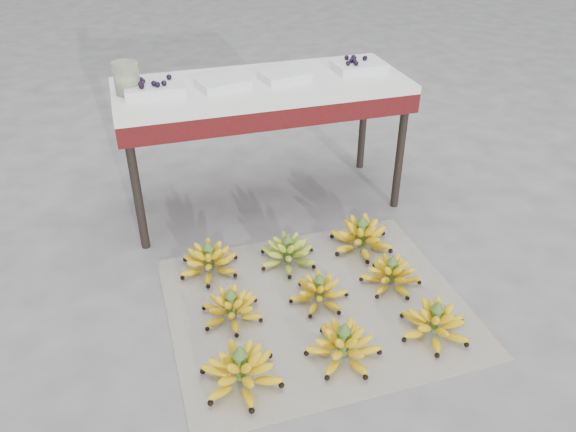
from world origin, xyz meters
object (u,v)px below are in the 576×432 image
object	(u,v)px
bunch_mid_left	(231,308)
bunch_back_left	(209,261)
bunch_front_left	(241,370)
tray_far_right	(359,66)
bunch_back_center	(288,253)
vendor_table	(262,97)
bunch_front_right	(435,323)
glass_jar	(127,78)
tray_far_left	(154,88)
bunch_back_right	(361,236)
bunch_front_center	(343,345)
tray_left	(223,83)
tray_right	(285,76)
bunch_mid_center	(319,292)
newspaper_mat	(316,305)
bunch_mid_right	(391,275)

from	to	relation	value
bunch_mid_left	bunch_back_left	distance (m)	0.34
bunch_front_left	tray_far_right	bearing A→B (deg)	31.07
bunch_back_center	vendor_table	size ratio (longest dim) A/B	0.20
bunch_front_right	glass_jar	distance (m)	1.76
vendor_table	tray_far_left	bearing A→B (deg)	179.98
glass_jar	bunch_back_right	bearing A→B (deg)	-30.99
bunch_front_center	glass_jar	size ratio (longest dim) A/B	2.53
bunch_back_right	tray_left	size ratio (longest dim) A/B	1.35
bunch_front_left	tray_far_right	xyz separation A→B (m)	(0.95, 1.26, 0.65)
bunch_back_right	tray_right	distance (m)	0.89
tray_far_left	bunch_front_left	bearing A→B (deg)	-84.92
tray_far_left	vendor_table	bearing A→B (deg)	-0.02
glass_jar	bunch_back_center	bearing A→B (deg)	-45.19
bunch_mid_left	tray_right	xyz separation A→B (m)	(0.50, 0.88, 0.66)
tray_far_left	bunch_mid_center	bearing A→B (deg)	-59.00
bunch_back_left	bunch_back_center	distance (m)	0.37
bunch_front_right	glass_jar	xyz separation A→B (m)	(-1.03, 1.23, 0.71)
newspaper_mat	bunch_back_left	xyz separation A→B (m)	(-0.40, 0.37, 0.06)
bunch_front_left	tray_right	world-z (taller)	tray_right
newspaper_mat	bunch_front_left	world-z (taller)	bunch_front_left
tray_right	tray_far_right	world-z (taller)	tray_far_right
bunch_mid_center	tray_right	size ratio (longest dim) A/B	1.12
vendor_table	glass_jar	world-z (taller)	glass_jar
bunch_front_right	bunch_back_center	xyz separation A→B (m)	(-0.43, 0.63, -0.00)
bunch_back_center	bunch_back_left	bearing A→B (deg)	169.85
bunch_front_center	bunch_front_right	distance (m)	0.40
bunch_front_left	tray_far_left	world-z (taller)	tray_far_left
tray_far_right	bunch_mid_left	bearing A→B (deg)	-134.96
bunch_front_center	tray_right	size ratio (longest dim) A/B	1.47
tray_far_right	bunch_front_left	bearing A→B (deg)	-126.94
bunch_back_right	bunch_back_center	bearing A→B (deg)	-166.78
bunch_mid_center	glass_jar	distance (m)	1.33
bunch_back_center	tray_right	world-z (taller)	tray_right
bunch_front_right	bunch_back_left	world-z (taller)	bunch_front_right
bunch_mid_right	bunch_back_right	size ratio (longest dim) A/B	0.88
bunch_mid_left	bunch_back_left	xyz separation A→B (m)	(-0.03, 0.34, 0.00)
bunch_back_left	tray_right	world-z (taller)	tray_right
tray_right	glass_jar	world-z (taller)	glass_jar
tray_far_right	tray_right	bearing A→B (deg)	-176.24
tray_far_right	bunch_back_left	bearing A→B (deg)	-148.86
tray_far_right	bunch_back_right	bearing A→B (deg)	-107.67
bunch_back_right	vendor_table	distance (m)	0.86
bunch_back_left	tray_left	size ratio (longest dim) A/B	1.07
bunch_mid_left	bunch_front_left	bearing A→B (deg)	-96.47
bunch_front_right	bunch_back_right	world-z (taller)	bunch_back_right
bunch_front_right	tray_far_right	world-z (taller)	tray_far_right
bunch_front_center	tray_far_right	world-z (taller)	tray_far_right
bunch_front_left	bunch_mid_center	size ratio (longest dim) A/B	1.38
bunch_front_right	tray_right	size ratio (longest dim) A/B	1.16
bunch_front_left	bunch_mid_right	size ratio (longest dim) A/B	1.24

